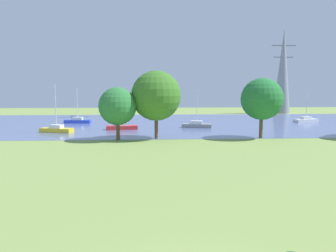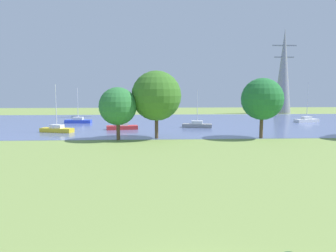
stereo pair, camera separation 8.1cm
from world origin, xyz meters
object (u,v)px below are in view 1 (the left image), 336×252
object	(u,v)px
sailboat_yellow	(57,129)
sailboat_gray	(197,125)
sailboat_blue	(78,121)
electricity_pylon	(283,71)
tree_east_far	(156,96)
sailboat_red	(122,127)
tree_west_near	(262,99)
tree_west_far	(118,106)
sailboat_white	(306,120)

from	to	relation	value
sailboat_yellow	sailboat_gray	bearing A→B (deg)	12.46
sailboat_blue	electricity_pylon	world-z (taller)	electricity_pylon
sailboat_gray	tree_east_far	size ratio (longest dim) A/B	0.73
sailboat_yellow	sailboat_red	bearing A→B (deg)	16.81
tree_east_far	electricity_pylon	bearing A→B (deg)	51.03
sailboat_gray	tree_west_near	world-z (taller)	tree_west_near
sailboat_gray	tree_west_far	world-z (taller)	tree_west_far
sailboat_red	tree_west_near	xyz separation A→B (m)	(18.58, -9.75, 4.52)
sailboat_blue	sailboat_red	xyz separation A→B (m)	(9.08, -10.02, -0.00)
sailboat_red	tree_east_far	size ratio (longest dim) A/B	0.75
sailboat_red	tree_west_near	bearing A→B (deg)	-27.68
sailboat_red	sailboat_gray	xyz separation A→B (m)	(12.05, 1.92, -0.00)
sailboat_red	tree_west_far	size ratio (longest dim) A/B	0.99
sailboat_blue	sailboat_white	distance (m)	43.33
sailboat_gray	sailboat_white	bearing A→B (deg)	18.51
sailboat_blue	tree_west_far	world-z (taller)	sailboat_blue
sailboat_gray	sailboat_red	bearing A→B (deg)	-170.95
sailboat_yellow	sailboat_white	bearing A→B (deg)	15.60
tree_west_far	electricity_pylon	size ratio (longest dim) A/B	0.29
sailboat_white	electricity_pylon	size ratio (longest dim) A/B	0.34
sailboat_blue	tree_west_near	size ratio (longest dim) A/B	0.86
sailboat_blue	tree_west_near	xyz separation A→B (m)	(27.66, -19.77, 4.52)
sailboat_blue	tree_east_far	world-z (taller)	tree_east_far
tree_east_far	sailboat_red	bearing A→B (deg)	119.25
sailboat_red	sailboat_blue	bearing A→B (deg)	132.17
sailboat_white	tree_west_near	xyz separation A→B (m)	(-15.66, -19.10, 4.51)
sailboat_blue	tree_west_near	bearing A→B (deg)	-35.56
tree_east_far	tree_west_far	bearing A→B (deg)	-166.69
sailboat_yellow	sailboat_gray	size ratio (longest dim) A/B	1.12
sailboat_red	sailboat_gray	distance (m)	12.20
tree_east_far	tree_west_near	bearing A→B (deg)	-1.81
sailboat_gray	tree_west_near	bearing A→B (deg)	-60.75
sailboat_red	sailboat_yellow	xyz separation A→B (m)	(-9.18, -2.77, 0.01)
sailboat_blue	electricity_pylon	size ratio (longest dim) A/B	0.30
electricity_pylon	tree_east_far	bearing A→B (deg)	-128.97
sailboat_blue	tree_east_far	distance (m)	24.56
tree_west_far	tree_west_near	world-z (taller)	tree_west_near
tree_west_near	electricity_pylon	bearing A→B (deg)	63.99
sailboat_gray	electricity_pylon	size ratio (longest dim) A/B	0.28
tree_west_far	tree_east_far	xyz separation A→B (m)	(4.71, 1.11, 1.24)
sailboat_white	electricity_pylon	bearing A→B (deg)	77.64
sailboat_white	tree_west_far	bearing A→B (deg)	-149.60
sailboat_blue	tree_west_far	bearing A→B (deg)	-64.88
sailboat_yellow	sailboat_gray	distance (m)	21.74
sailboat_gray	tree_east_far	bearing A→B (deg)	-121.26
tree_east_far	electricity_pylon	xyz separation A→B (m)	(34.19, 42.27, 5.71)
electricity_pylon	tree_west_far	bearing A→B (deg)	-131.88
sailboat_white	sailboat_red	bearing A→B (deg)	-164.73
sailboat_gray	tree_west_far	distance (m)	17.31
sailboat_yellow	electricity_pylon	distance (m)	61.24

